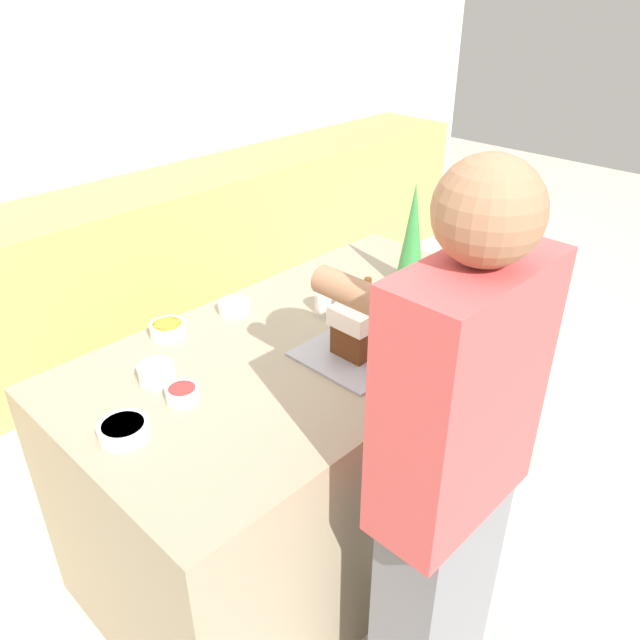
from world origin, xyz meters
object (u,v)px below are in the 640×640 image
Objects in this scene: decorative_tree at (412,235)px; candy_bowl_center_rear at (234,306)px; candy_bowl_behind_tray at (124,429)px; baking_tray at (361,350)px; mug at (326,302)px; gingerbread_house at (362,326)px; candy_bowl_far_right at (168,329)px; candy_bowl_near_tray_right at (182,393)px; candy_bowl_far_left at (157,372)px; person at (448,484)px.

decorative_tree reaches higher than candy_bowl_center_rear.
decorative_tree is 3.04× the size of candy_bowl_behind_tray.
mug is (0.11, 0.27, 0.04)m from baking_tray.
gingerbread_house is 0.56× the size of decorative_tree.
decorative_tree is 3.43× the size of candy_bowl_far_right.
candy_bowl_far_right reaches higher than candy_bowl_center_rear.
candy_bowl_behind_tray is at bearing -179.57° from decorative_tree.
candy_bowl_center_rear is at bearing 35.02° from candy_bowl_near_tray_right.
baking_tray is 3.29× the size of candy_bowl_center_rear.
decorative_tree is at bearing -0.66° from candy_bowl_near_tray_right.
mug is at bearing 168.38° from decorative_tree.
gingerbread_house is 1.91× the size of candy_bowl_far_right.
candy_bowl_behind_tray is at bearing -173.93° from candy_bowl_near_tray_right.
candy_bowl_far_left is 0.96× the size of candy_bowl_center_rear.
candy_bowl_near_tray_right is (-0.56, 0.20, 0.02)m from baking_tray.
gingerbread_house is 2.92× the size of mug.
gingerbread_house is 0.60m from candy_bowl_near_tray_right.
decorative_tree reaches higher than candy_bowl_behind_tray.
candy_bowl_far_left is 0.07× the size of person.
candy_bowl_far_right is at bearing 43.42° from candy_bowl_behind_tray.
person is at bearing -72.63° from candy_bowl_far_left.
candy_bowl_near_tray_right is (0.20, 0.02, 0.00)m from candy_bowl_behind_tray.
baking_tray is 0.78m from candy_bowl_behind_tray.
candy_bowl_behind_tray is 1.43× the size of candy_bowl_near_tray_right.
candy_bowl_far_right is 1.08m from person.
mug is (0.23, -0.24, 0.02)m from candy_bowl_center_rear.
candy_bowl_near_tray_right is (-1.06, 0.01, -0.19)m from decorative_tree.
person is (0.10, -1.07, -0.05)m from candy_bowl_far_right.
candy_bowl_behind_tray is at bearing -136.58° from candy_bowl_far_right.
person is at bearing -56.18° from candy_bowl_behind_tray.
candy_bowl_near_tray_right is (-0.44, -0.31, 0.00)m from candy_bowl_center_rear.
candy_bowl_near_tray_right is (-0.56, 0.20, -0.07)m from gingerbread_house.
baking_tray is at bearing -54.46° from candy_bowl_far_right.
person is (0.27, -0.87, -0.05)m from candy_bowl_far_left.
candy_bowl_behind_tray is (-0.21, -0.16, -0.01)m from candy_bowl_far_left.
mug reaches higher than candy_bowl_far_right.
candy_bowl_far_right is at bearing 49.11° from candy_bowl_far_left.
candy_bowl_far_right is (-0.38, 0.54, 0.02)m from baking_tray.
candy_bowl_center_rear is at bearing 103.28° from gingerbread_house.
baking_tray is 4.76× the size of mug.
candy_bowl_near_tray_right is at bearing 179.34° from decorative_tree.
baking_tray is 0.91× the size of decorative_tree.
baking_tray is 0.29m from mug.
person is at bearing -137.45° from decorative_tree.
candy_bowl_far_left is at bearing 149.01° from baking_tray.
candy_bowl_near_tray_right is at bearing 110.51° from person.
candy_bowl_center_rear is 0.33m from mug.
candy_bowl_behind_tray is at bearing -152.82° from candy_bowl_center_rear.
candy_bowl_far_right is (-0.88, 0.35, -0.18)m from decorative_tree.
person is at bearing -118.08° from baking_tray.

